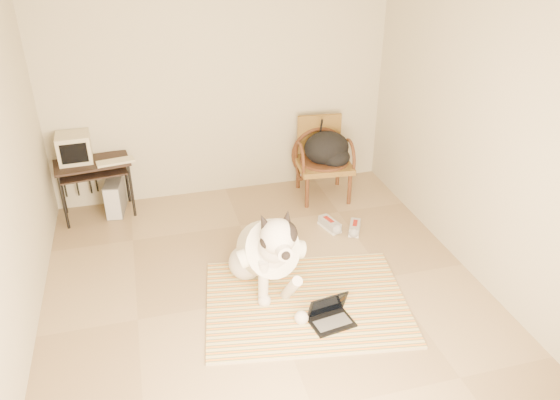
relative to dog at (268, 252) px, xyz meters
name	(u,v)px	position (x,y,z in m)	size (l,w,h in m)	color
floor	(269,297)	(-0.04, -0.16, -0.39)	(4.50, 4.50, 0.00)	#9A815E
wall_back	(220,85)	(-0.04, 2.09, 0.96)	(4.50, 4.50, 0.00)	#BBB299
wall_front	(388,365)	(-0.04, -2.41, 0.96)	(4.50, 4.50, 0.00)	#BBB299
wall_right	(487,139)	(1.96, -0.16, 0.96)	(4.50, 4.50, 0.00)	#BBB299
rug	(306,302)	(0.27, -0.33, -0.38)	(1.98, 1.63, 0.02)	orange
dog	(268,252)	(0.00, 0.00, 0.00)	(0.65, 1.35, 0.98)	silver
laptop	(330,315)	(0.39, -0.64, -0.31)	(0.39, 0.31, 0.25)	black
computer_desk	(93,170)	(-1.55, 1.82, 0.18)	(0.85, 0.54, 0.67)	black
crt_monitor	(74,148)	(-1.71, 1.90, 0.43)	(0.37, 0.36, 0.31)	#BEB495
desk_keyboard	(116,162)	(-1.29, 1.74, 0.29)	(0.40, 0.15, 0.03)	#BEB495
pc_tower	(115,197)	(-1.36, 1.84, -0.19)	(0.23, 0.45, 0.40)	#4F4F52
rattan_chair	(323,158)	(1.10, 1.66, 0.09)	(0.68, 0.66, 0.95)	olive
backpack	(328,150)	(1.13, 1.57, 0.23)	(0.54, 0.48, 0.40)	black
sneaker_left	(330,225)	(0.91, 0.84, -0.34)	(0.20, 0.32, 0.11)	silver
sneaker_right	(355,228)	(1.16, 0.71, -0.35)	(0.23, 0.30, 0.10)	silver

